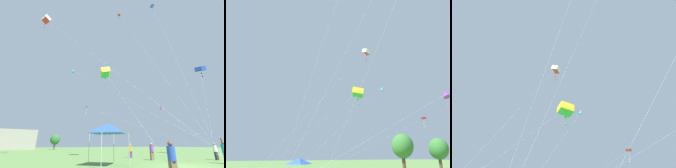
{
  "view_description": "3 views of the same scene",
  "coord_description": "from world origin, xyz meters",
  "views": [
    {
      "loc": [
        -11.01,
        -8.34,
        1.48
      ],
      "look_at": [
        -0.07,
        11.04,
        10.57
      ],
      "focal_mm": 24.0,
      "sensor_mm": 36.0,
      "label": 1
    },
    {
      "loc": [
        25.53,
        -1.84,
        3.66
      ],
      "look_at": [
        1.4,
        6.33,
        11.83
      ],
      "focal_mm": 35.0,
      "sensor_mm": 36.0,
      "label": 2
    },
    {
      "loc": [
        17.64,
        -7.24,
        1.84
      ],
      "look_at": [
        1.05,
        7.63,
        13.13
      ],
      "focal_mm": 40.0,
      "sensor_mm": 36.0,
      "label": 3
    }
  ],
  "objects": [
    {
      "name": "kite_purple_diamond_6",
      "position": [
        11.78,
        12.22,
        8.36
      ],
      "size": [
        7.74,
        13.7,
        8.83
      ],
      "color": "silver",
      "rests_on": "ground"
    },
    {
      "name": "tree_near_right",
      "position": [
        -20.03,
        40.03,
        4.84
      ],
      "size": [
        4.96,
        4.47,
        7.49
      ],
      "color": "brown",
      "rests_on": "ground"
    },
    {
      "name": "festival_tent",
      "position": [
        -4.91,
        3.05,
        2.75
      ],
      "size": [
        2.62,
        2.62,
        3.15
      ],
      "color": "#B7B7BC",
      "rests_on": "ground"
    },
    {
      "name": "kite_red_delta_7",
      "position": [
        -0.75,
        20.08,
        8.48
      ],
      "size": [
        6.88,
        22.3,
        8.89
      ],
      "color": "silver",
      "rests_on": "ground"
    },
    {
      "name": "kite_yellow_box_4",
      "position": [
        -1.7,
        10.31,
        11.9
      ],
      "size": [
        4.13,
        14.7,
        12.65
      ],
      "color": "silver",
      "rests_on": "ground"
    },
    {
      "name": "tree_far_centre",
      "position": [
        -22.7,
        31.43,
        5.51
      ],
      "size": [
        5.66,
        5.09,
        8.53
      ],
      "color": "brown",
      "rests_on": "ground"
    },
    {
      "name": "kite_white_box_2",
      "position": [
        -11.28,
        16.75,
        23.68
      ],
      "size": [
        12.44,
        21.46,
        24.38
      ],
      "color": "silver",
      "rests_on": "ground"
    },
    {
      "name": "kite_cyan_diamond_1",
      "position": [
        -5.15,
        16.29,
        13.99
      ],
      "size": [
        11.51,
        18.29,
        14.42
      ],
      "color": "silver",
      "rests_on": "ground"
    }
  ]
}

